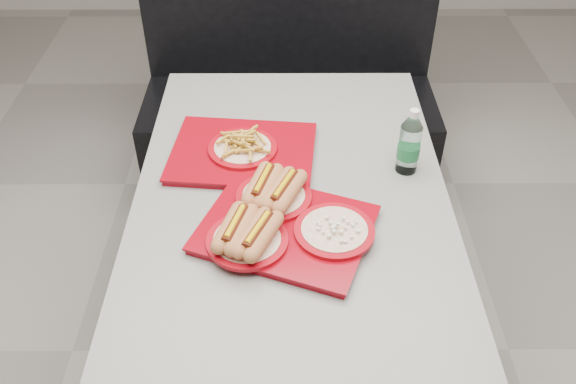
{
  "coord_description": "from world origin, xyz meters",
  "views": [
    {
      "loc": [
        -0.02,
        -1.33,
        1.88
      ],
      "look_at": [
        -0.01,
        -0.08,
        0.83
      ],
      "focal_mm": 38.0,
      "sensor_mm": 36.0,
      "label": 1
    }
  ],
  "objects_px": {
    "tray_far": "(243,150)",
    "water_bottle": "(409,145)",
    "booth_bench": "(289,98)",
    "tray_near": "(280,221)",
    "diner_table": "(291,236)"
  },
  "relations": [
    {
      "from": "booth_bench",
      "to": "water_bottle",
      "type": "relative_size",
      "value": 6.42
    },
    {
      "from": "booth_bench",
      "to": "tray_near",
      "type": "bearing_deg",
      "value": -91.52
    },
    {
      "from": "tray_near",
      "to": "water_bottle",
      "type": "distance_m",
      "value": 0.46
    },
    {
      "from": "diner_table",
      "to": "booth_bench",
      "type": "height_order",
      "value": "booth_bench"
    },
    {
      "from": "booth_bench",
      "to": "tray_far",
      "type": "bearing_deg",
      "value": -99.25
    },
    {
      "from": "booth_bench",
      "to": "tray_far",
      "type": "relative_size",
      "value": 2.9
    },
    {
      "from": "tray_far",
      "to": "water_bottle",
      "type": "distance_m",
      "value": 0.5
    },
    {
      "from": "tray_near",
      "to": "tray_far",
      "type": "height_order",
      "value": "tray_near"
    },
    {
      "from": "diner_table",
      "to": "tray_far",
      "type": "bearing_deg",
      "value": 129.13
    },
    {
      "from": "water_bottle",
      "to": "booth_bench",
      "type": "bearing_deg",
      "value": 109.39
    },
    {
      "from": "tray_far",
      "to": "water_bottle",
      "type": "relative_size",
      "value": 2.22
    },
    {
      "from": "booth_bench",
      "to": "tray_far",
      "type": "height_order",
      "value": "booth_bench"
    },
    {
      "from": "tray_near",
      "to": "water_bottle",
      "type": "height_order",
      "value": "water_bottle"
    },
    {
      "from": "diner_table",
      "to": "tray_near",
      "type": "distance_m",
      "value": 0.25
    },
    {
      "from": "diner_table",
      "to": "booth_bench",
      "type": "xyz_separation_m",
      "value": [
        0.0,
        1.09,
        -0.18
      ]
    }
  ]
}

